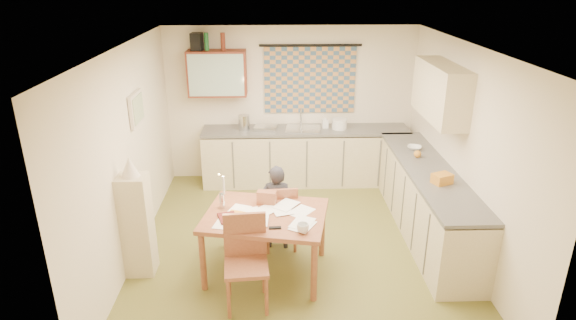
{
  "coord_description": "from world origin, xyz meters",
  "views": [
    {
      "loc": [
        -0.3,
        -5.37,
        3.27
      ],
      "look_at": [
        -0.12,
        0.2,
        1.08
      ],
      "focal_mm": 30.0,
      "sensor_mm": 36.0,
      "label": 1
    }
  ],
  "objects_px": {
    "shelf_stand": "(137,225)",
    "dining_table": "(266,243)",
    "chair_far": "(280,228)",
    "counter_back": "(305,156)",
    "stove": "(456,250)",
    "counter_right": "(426,201)",
    "person": "(277,207)"
  },
  "relations": [
    {
      "from": "person",
      "to": "shelf_stand",
      "type": "bearing_deg",
      "value": 20.8
    },
    {
      "from": "person",
      "to": "stove",
      "type": "bearing_deg",
      "value": 160.31
    },
    {
      "from": "counter_back",
      "to": "shelf_stand",
      "type": "distance_m",
      "value": 3.25
    },
    {
      "from": "counter_back",
      "to": "stove",
      "type": "bearing_deg",
      "value": -62.51
    },
    {
      "from": "counter_back",
      "to": "dining_table",
      "type": "distance_m",
      "value": 2.62
    },
    {
      "from": "counter_right",
      "to": "dining_table",
      "type": "relative_size",
      "value": 1.97
    },
    {
      "from": "dining_table",
      "to": "shelf_stand",
      "type": "relative_size",
      "value": 1.24
    },
    {
      "from": "shelf_stand",
      "to": "dining_table",
      "type": "bearing_deg",
      "value": -1.72
    },
    {
      "from": "counter_back",
      "to": "chair_far",
      "type": "height_order",
      "value": "counter_back"
    },
    {
      "from": "counter_back",
      "to": "chair_far",
      "type": "bearing_deg",
      "value": -102.62
    },
    {
      "from": "chair_far",
      "to": "counter_back",
      "type": "bearing_deg",
      "value": -107.66
    },
    {
      "from": "stove",
      "to": "shelf_stand",
      "type": "height_order",
      "value": "shelf_stand"
    },
    {
      "from": "counter_back",
      "to": "person",
      "type": "relative_size",
      "value": 2.99
    },
    {
      "from": "chair_far",
      "to": "counter_right",
      "type": "bearing_deg",
      "value": -175.95
    },
    {
      "from": "counter_right",
      "to": "person",
      "type": "distance_m",
      "value": 1.99
    },
    {
      "from": "counter_back",
      "to": "stove",
      "type": "distance_m",
      "value": 3.19
    },
    {
      "from": "counter_right",
      "to": "shelf_stand",
      "type": "height_order",
      "value": "shelf_stand"
    },
    {
      "from": "counter_back",
      "to": "counter_right",
      "type": "xyz_separation_m",
      "value": [
        1.47,
        -1.7,
        -0.0
      ]
    },
    {
      "from": "stove",
      "to": "chair_far",
      "type": "distance_m",
      "value": 2.1
    },
    {
      "from": "stove",
      "to": "person",
      "type": "xyz_separation_m",
      "value": [
        -1.97,
        0.83,
        0.13
      ]
    },
    {
      "from": "counter_back",
      "to": "chair_far",
      "type": "relative_size",
      "value": 3.77
    },
    {
      "from": "stove",
      "to": "person",
      "type": "bearing_deg",
      "value": 157.1
    },
    {
      "from": "counter_back",
      "to": "person",
      "type": "bearing_deg",
      "value": -103.84
    },
    {
      "from": "counter_back",
      "to": "stove",
      "type": "xyz_separation_m",
      "value": [
        1.47,
        -2.83,
        -0.03
      ]
    },
    {
      "from": "chair_far",
      "to": "shelf_stand",
      "type": "bearing_deg",
      "value": 11.79
    },
    {
      "from": "dining_table",
      "to": "shelf_stand",
      "type": "xyz_separation_m",
      "value": [
        -1.44,
        0.04,
        0.23
      ]
    },
    {
      "from": "dining_table",
      "to": "person",
      "type": "distance_m",
      "value": 0.58
    },
    {
      "from": "chair_far",
      "to": "shelf_stand",
      "type": "relative_size",
      "value": 0.72
    },
    {
      "from": "counter_back",
      "to": "person",
      "type": "xyz_separation_m",
      "value": [
        -0.49,
        -2.0,
        0.1
      ]
    },
    {
      "from": "chair_far",
      "to": "person",
      "type": "height_order",
      "value": "person"
    },
    {
      "from": "counter_right",
      "to": "dining_table",
      "type": "height_order",
      "value": "counter_right"
    },
    {
      "from": "counter_right",
      "to": "stove",
      "type": "height_order",
      "value": "counter_right"
    }
  ]
}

